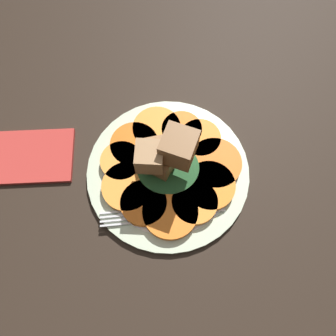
{
  "coord_description": "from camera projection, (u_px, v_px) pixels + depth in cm",
  "views": [
    {
      "loc": [
        -0.93,
        -19.67,
        53.43
      ],
      "look_at": [
        0.0,
        0.0,
        4.1
      ],
      "focal_mm": 35.0,
      "sensor_mm": 36.0,
      "label": 1
    }
  ],
  "objects": [
    {
      "name": "table_slab",
      "position": [
        168.0,
        175.0,
        0.56
      ],
      "size": [
        120.0,
        120.0,
        2.0
      ],
      "primitive_type": "cube",
      "color": "black",
      "rests_on": "ground"
    },
    {
      "name": "plate",
      "position": [
        168.0,
        172.0,
        0.55
      ],
      "size": [
        26.9,
        26.9,
        1.05
      ],
      "color": "beige",
      "rests_on": "table_slab"
    },
    {
      "name": "carrot_slice_0",
      "position": [
        121.0,
        161.0,
        0.54
      ],
      "size": [
        6.89,
        6.89,
        1.29
      ],
      "primitive_type": "cylinder",
      "color": "orange",
      "rests_on": "plate"
    },
    {
      "name": "carrot_slice_1",
      "position": [
        128.0,
        187.0,
        0.52
      ],
      "size": [
        8.28,
        8.28,
        1.29
      ],
      "primitive_type": "cylinder",
      "color": "orange",
      "rests_on": "plate"
    },
    {
      "name": "carrot_slice_2",
      "position": [
        144.0,
        203.0,
        0.51
      ],
      "size": [
        7.32,
        7.32,
        1.29
      ],
      "primitive_type": "cylinder",
      "color": "orange",
      "rests_on": "plate"
    },
    {
      "name": "carrot_slice_3",
      "position": [
        167.0,
        212.0,
        0.51
      ],
      "size": [
        8.7,
        8.7,
        1.29
      ],
      "primitive_type": "cylinder",
      "color": "orange",
      "rests_on": "plate"
    },
    {
      "name": "carrot_slice_4",
      "position": [
        195.0,
        202.0,
        0.51
      ],
      "size": [
        7.26,
        7.26,
        1.29
      ],
      "primitive_type": "cylinder",
      "color": "orange",
      "rests_on": "plate"
    },
    {
      "name": "carrot_slice_5",
      "position": [
        209.0,
        186.0,
        0.52
      ],
      "size": [
        8.24,
        8.24,
        1.29
      ],
      "primitive_type": "cylinder",
      "color": "orange",
      "rests_on": "plate"
    },
    {
      "name": "carrot_slice_6",
      "position": [
        215.0,
        164.0,
        0.54
      ],
      "size": [
        8.84,
        8.84,
        1.29
      ],
      "primitive_type": "cylinder",
      "color": "orange",
      "rests_on": "plate"
    },
    {
      "name": "carrot_slice_7",
      "position": [
        200.0,
        139.0,
        0.55
      ],
      "size": [
        6.95,
        6.95,
        1.29
      ],
      "primitive_type": "cylinder",
      "color": "orange",
      "rests_on": "plate"
    },
    {
      "name": "carrot_slice_8",
      "position": [
        182.0,
        130.0,
        0.56
      ],
      "size": [
        6.91,
        6.91,
        1.29
      ],
      "primitive_type": "cylinder",
      "color": "orange",
      "rests_on": "plate"
    },
    {
      "name": "carrot_slice_9",
      "position": [
        157.0,
        129.0,
        0.56
      ],
      "size": [
        8.26,
        8.26,
        1.29
      ],
      "primitive_type": "cylinder",
      "color": "orange",
      "rests_on": "plate"
    },
    {
      "name": "carrot_slice_10",
      "position": [
        134.0,
        145.0,
        0.55
      ],
      "size": [
        8.1,
        8.1,
        1.29
      ],
      "primitive_type": "cylinder",
      "color": "orange",
      "rests_on": "plate"
    },
    {
      "name": "center_pile",
      "position": [
        166.0,
        160.0,
        0.5
      ],
      "size": [
        11.57,
        10.41,
        11.14
      ],
      "color": "#235128",
      "rests_on": "plate"
    },
    {
      "name": "fork",
      "position": [
        159.0,
        214.0,
        0.51
      ],
      "size": [
        19.61,
        2.71,
        0.4
      ],
      "rotation": [
        0.0,
        0.0,
        0.05
      ],
      "color": "silver",
      "rests_on": "plate"
    },
    {
      "name": "napkin",
      "position": [
        25.0,
        157.0,
        0.56
      ],
      "size": [
        16.33,
        9.8,
        0.8
      ],
      "color": "#B2332D",
      "rests_on": "table_slab"
    }
  ]
}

